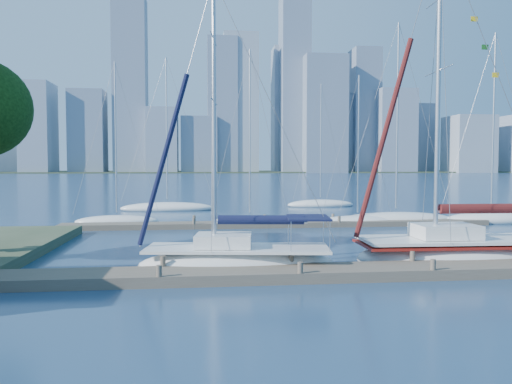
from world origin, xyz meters
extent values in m
plane|color=navy|center=(0.00, 0.00, 0.00)|extent=(700.00, 700.00, 0.00)
cube|color=brown|center=(0.00, 0.00, 0.20)|extent=(26.00, 2.00, 0.40)
cube|color=brown|center=(2.00, 16.00, 0.18)|extent=(30.00, 1.80, 0.36)
cube|color=#38472D|center=(0.00, 320.00, 0.00)|extent=(800.00, 100.00, 1.50)
ellipsoid|color=silver|center=(-2.07, 1.82, 0.23)|extent=(8.28, 3.62, 1.41)
cube|color=silver|center=(-2.07, 1.82, 0.89)|extent=(7.67, 3.33, 0.11)
cube|color=silver|center=(-2.62, 1.89, 1.22)|extent=(2.45, 1.98, 0.52)
cylinder|color=silver|center=(-3.00, 1.94, 6.32)|extent=(0.17, 0.17, 10.77)
cylinder|color=silver|center=(-1.11, 1.70, 1.97)|extent=(3.78, 0.57, 0.09)
cylinder|color=black|center=(-1.11, 1.70, 2.06)|extent=(3.51, 0.81, 0.37)
cube|color=black|center=(0.79, 1.45, 2.16)|extent=(1.96, 2.43, 0.07)
ellipsoid|color=silver|center=(7.73, 2.27, 0.27)|extent=(9.32, 3.28, 1.62)
cube|color=silver|center=(7.73, 2.27, 1.03)|extent=(8.64, 3.02, 0.13)
cube|color=silver|center=(7.08, 2.29, 1.41)|extent=(2.65, 2.04, 0.59)
cylinder|color=silver|center=(6.65, 2.30, 7.69)|extent=(0.19, 0.19, 13.21)
cylinder|color=silver|center=(8.84, 2.24, 2.27)|extent=(4.38, 0.23, 0.11)
cylinder|color=#450E14|center=(8.84, 2.24, 2.38)|extent=(4.04, 0.54, 0.43)
cube|color=maroon|center=(7.73, 2.27, 0.84)|extent=(8.83, 3.15, 0.11)
ellipsoid|color=silver|center=(-9.65, 18.89, 0.17)|extent=(6.33, 3.28, 0.96)
cylinder|color=silver|center=(-9.65, 18.89, 6.31)|extent=(0.10, 0.10, 10.88)
ellipsoid|color=silver|center=(-0.01, 17.45, 0.18)|extent=(5.98, 2.82, 0.96)
cylinder|color=silver|center=(-0.01, 17.45, 6.72)|extent=(0.11, 0.11, 11.69)
ellipsoid|color=silver|center=(7.78, 16.63, 0.18)|extent=(6.46, 3.90, 0.97)
cylinder|color=silver|center=(7.78, 16.63, 5.81)|extent=(0.11, 0.11, 9.86)
ellipsoid|color=silver|center=(10.91, 17.21, 0.22)|extent=(9.07, 3.28, 1.21)
cylinder|color=silver|center=(10.91, 17.21, 7.90)|extent=(0.13, 0.13, 13.60)
ellipsoid|color=silver|center=(18.09, 16.63, 0.22)|extent=(7.64, 3.97, 1.22)
cylinder|color=silver|center=(18.09, 16.63, 7.58)|extent=(0.13, 0.13, 12.94)
ellipsoid|color=silver|center=(-6.70, 29.69, 0.22)|extent=(9.11, 3.58, 1.19)
cylinder|color=silver|center=(-6.70, 29.69, 7.75)|extent=(0.13, 0.13, 13.34)
ellipsoid|color=silver|center=(8.92, 32.57, 0.20)|extent=(7.25, 4.92, 1.10)
cylinder|color=silver|center=(8.92, 32.57, 6.86)|extent=(0.12, 0.12, 11.72)
cube|color=gray|center=(-120.24, 308.29, 21.61)|extent=(14.22, 14.18, 43.23)
cube|color=#8291A8|center=(-96.77, 283.96, 26.08)|extent=(16.45, 23.42, 52.15)
cube|color=slate|center=(-69.73, 287.50, 24.39)|extent=(20.20, 17.63, 48.78)
cube|color=gray|center=(-47.55, 309.43, 19.56)|extent=(14.50, 17.61, 39.12)
cube|color=#8291A8|center=(-25.94, 284.92, 19.27)|extent=(18.09, 19.81, 38.55)
cube|color=slate|center=(-4.22, 286.68, 16.90)|extent=(21.41, 16.86, 33.81)
cube|color=gray|center=(21.35, 289.48, 42.41)|extent=(20.99, 14.99, 84.82)
cube|color=#8291A8|center=(51.90, 304.67, 40.21)|extent=(16.94, 17.46, 80.42)
cube|color=slate|center=(70.99, 278.50, 35.03)|extent=(25.31, 18.95, 70.06)
cube|color=gray|center=(91.42, 294.72, 24.87)|extent=(13.80, 17.11, 49.74)
cube|color=#8291A8|center=(115.77, 279.60, 25.53)|extent=(22.77, 18.80, 51.06)
cube|color=slate|center=(147.05, 309.52, 23.01)|extent=(17.23, 17.52, 46.03)
cube|color=gray|center=(164.09, 278.94, 17.69)|extent=(25.22, 23.94, 35.39)
cube|color=slate|center=(-45.00, 290.00, 52.28)|extent=(19.25, 18.00, 104.55)
cube|color=slate|center=(10.00, 290.00, 40.86)|extent=(18.02, 18.00, 81.73)
cube|color=slate|center=(55.00, 290.00, 54.18)|extent=(17.57, 18.00, 108.36)
cube|color=slate|center=(100.00, 290.00, 38.81)|extent=(16.85, 18.00, 77.62)
camera|label=1|loc=(-3.55, -18.34, 4.25)|focal=35.00mm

